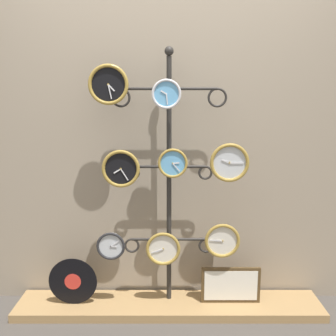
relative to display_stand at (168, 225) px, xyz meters
name	(u,v)px	position (x,y,z in m)	size (l,w,h in m)	color
shop_wall	(168,115)	(0.00, 0.16, 0.78)	(4.40, 0.04, 2.80)	gray
low_shelf	(168,306)	(0.00, -0.06, -0.59)	(2.20, 0.36, 0.06)	#9E7A4C
display_stand	(168,225)	(0.00, 0.00, 0.00)	(0.78, 0.38, 1.86)	#282623
clock_top_left	(107,85)	(-0.40, -0.08, 0.99)	(0.26, 0.04, 0.26)	black
clock_top_center	(165,94)	(-0.02, -0.11, 0.92)	(0.19, 0.04, 0.19)	#60A8DB
clock_middle_left	(120,169)	(-0.32, -0.09, 0.43)	(0.26, 0.04, 0.26)	black
clock_middle_center	(172,163)	(0.02, -0.09, 0.47)	(0.20, 0.04, 0.20)	#60A8DB
clock_middle_right	(228,163)	(0.40, -0.10, 0.47)	(0.26, 0.04, 0.26)	silver
clock_bottom_left	(110,246)	(-0.40, -0.11, -0.11)	(0.20, 0.04, 0.20)	silver
clock_bottom_center	(162,249)	(-0.04, -0.09, -0.14)	(0.24, 0.04, 0.24)	silver
clock_bottom_right	(221,241)	(0.37, -0.10, -0.07)	(0.25, 0.04, 0.25)	silver
vinyl_record	(72,282)	(-0.69, -0.08, -0.39)	(0.35, 0.01, 0.35)	black
picture_frame	(230,285)	(0.44, -0.06, -0.43)	(0.42, 0.02, 0.27)	#4C381E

